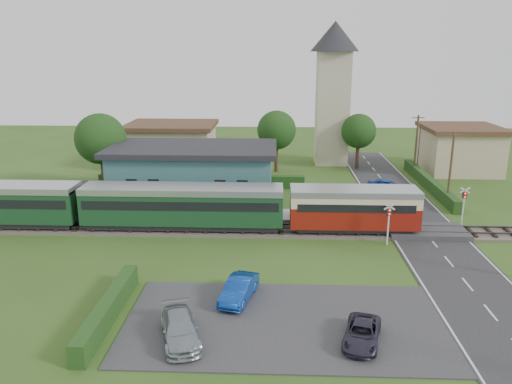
{
  "coord_description": "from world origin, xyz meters",
  "views": [
    {
      "loc": [
        -2.01,
        -35.83,
        14.04
      ],
      "look_at": [
        -3.65,
        4.0,
        2.76
      ],
      "focal_mm": 35.0,
      "sensor_mm": 36.0,
      "label": 1
    }
  ],
  "objects_px": {
    "house_west": "(172,145)",
    "car_park_blue": "(239,289)",
    "train": "(143,204)",
    "car_park_dark": "(362,333)",
    "house_east": "(460,149)",
    "car_on_road": "(386,185)",
    "pedestrian_far": "(131,203)",
    "crossing_signal_near": "(389,218)",
    "station_building": "(194,172)",
    "church_tower": "(333,83)",
    "equipment_hut": "(92,198)",
    "pedestrian_near": "(255,202)",
    "car_park_silver": "(180,329)",
    "crossing_signal_far": "(464,200)"
  },
  "relations": [
    {
      "from": "house_west",
      "to": "car_park_blue",
      "type": "relative_size",
      "value": 2.77
    },
    {
      "from": "train",
      "to": "car_park_dark",
      "type": "distance_m",
      "value": 21.82
    },
    {
      "from": "house_east",
      "to": "car_on_road",
      "type": "height_order",
      "value": "house_east"
    },
    {
      "from": "train",
      "to": "house_west",
      "type": "relative_size",
      "value": 4.0
    },
    {
      "from": "house_west",
      "to": "pedestrian_far",
      "type": "height_order",
      "value": "house_west"
    },
    {
      "from": "house_east",
      "to": "crossing_signal_near",
      "type": "bearing_deg",
      "value": -119.13
    },
    {
      "from": "station_building",
      "to": "church_tower",
      "type": "bearing_deg",
      "value": 48.59
    },
    {
      "from": "equipment_hut",
      "to": "house_west",
      "type": "relative_size",
      "value": 0.24
    },
    {
      "from": "train",
      "to": "church_tower",
      "type": "bearing_deg",
      "value": 55.87
    },
    {
      "from": "car_park_blue",
      "to": "car_park_dark",
      "type": "xyz_separation_m",
      "value": [
        6.42,
        -4.24,
        -0.14
      ]
    },
    {
      "from": "church_tower",
      "to": "pedestrian_far",
      "type": "distance_m",
      "value": 31.49
    },
    {
      "from": "pedestrian_near",
      "to": "station_building",
      "type": "bearing_deg",
      "value": -26.72
    },
    {
      "from": "house_west",
      "to": "house_east",
      "type": "height_order",
      "value": "same"
    },
    {
      "from": "car_park_blue",
      "to": "car_park_silver",
      "type": "relative_size",
      "value": 0.91
    },
    {
      "from": "station_building",
      "to": "crossing_signal_far",
      "type": "bearing_deg",
      "value": -15.63
    },
    {
      "from": "equipment_hut",
      "to": "crossing_signal_near",
      "type": "relative_size",
      "value": 0.78
    },
    {
      "from": "station_building",
      "to": "train",
      "type": "relative_size",
      "value": 0.37
    },
    {
      "from": "equipment_hut",
      "to": "car_park_blue",
      "type": "distance_m",
      "value": 20.31
    },
    {
      "from": "church_tower",
      "to": "house_east",
      "type": "xyz_separation_m",
      "value": [
        15.0,
        -4.0,
        -7.43
      ]
    },
    {
      "from": "car_on_road",
      "to": "car_park_dark",
      "type": "relative_size",
      "value": 1.12
    },
    {
      "from": "car_park_silver",
      "to": "pedestrian_near",
      "type": "distance_m",
      "value": 19.67
    },
    {
      "from": "crossing_signal_far",
      "to": "car_park_silver",
      "type": "relative_size",
      "value": 0.77
    },
    {
      "from": "crossing_signal_near",
      "to": "car_park_blue",
      "type": "bearing_deg",
      "value": -138.87
    },
    {
      "from": "car_park_dark",
      "to": "pedestrian_near",
      "type": "xyz_separation_m",
      "value": [
        -6.17,
        19.27,
        0.84
      ]
    },
    {
      "from": "crossing_signal_far",
      "to": "church_tower",
      "type": "bearing_deg",
      "value": 110.02
    },
    {
      "from": "train",
      "to": "pedestrian_near",
      "type": "xyz_separation_m",
      "value": [
        8.79,
        3.47,
        -0.75
      ]
    },
    {
      "from": "station_building",
      "to": "house_east",
      "type": "height_order",
      "value": "house_east"
    },
    {
      "from": "station_building",
      "to": "crossing_signal_near",
      "type": "distance_m",
      "value": 19.98
    },
    {
      "from": "car_on_road",
      "to": "pedestrian_near",
      "type": "xyz_separation_m",
      "value": [
        -13.2,
        -8.7,
        0.69
      ]
    },
    {
      "from": "house_west",
      "to": "crossing_signal_near",
      "type": "bearing_deg",
      "value": -49.89
    },
    {
      "from": "equipment_hut",
      "to": "car_park_silver",
      "type": "height_order",
      "value": "equipment_hut"
    },
    {
      "from": "house_east",
      "to": "car_park_silver",
      "type": "height_order",
      "value": "house_east"
    },
    {
      "from": "train",
      "to": "car_park_dark",
      "type": "bearing_deg",
      "value": -46.57
    },
    {
      "from": "equipment_hut",
      "to": "crossing_signal_near",
      "type": "height_order",
      "value": "crossing_signal_near"
    },
    {
      "from": "station_building",
      "to": "crossing_signal_far",
      "type": "height_order",
      "value": "station_building"
    },
    {
      "from": "equipment_hut",
      "to": "car_park_silver",
      "type": "distance_m",
      "value": 22.27
    },
    {
      "from": "house_east",
      "to": "car_park_silver",
      "type": "relative_size",
      "value": 2.06
    },
    {
      "from": "crossing_signal_near",
      "to": "pedestrian_near",
      "type": "relative_size",
      "value": 1.68
    },
    {
      "from": "church_tower",
      "to": "house_west",
      "type": "bearing_deg",
      "value": -171.47
    },
    {
      "from": "equipment_hut",
      "to": "pedestrian_near",
      "type": "xyz_separation_m",
      "value": [
        14.16,
        0.27,
        -0.32
      ]
    },
    {
      "from": "church_tower",
      "to": "car_park_dark",
      "type": "height_order",
      "value": "church_tower"
    },
    {
      "from": "train",
      "to": "car_park_blue",
      "type": "xyz_separation_m",
      "value": [
        8.54,
        -11.56,
        -1.46
      ]
    },
    {
      "from": "car_park_dark",
      "to": "train",
      "type": "bearing_deg",
      "value": 148.73
    },
    {
      "from": "church_tower",
      "to": "car_park_blue",
      "type": "height_order",
      "value": "church_tower"
    },
    {
      "from": "house_east",
      "to": "crossing_signal_far",
      "type": "relative_size",
      "value": 2.69
    },
    {
      "from": "car_on_road",
      "to": "pedestrian_far",
      "type": "bearing_deg",
      "value": 129.15
    },
    {
      "from": "car_park_blue",
      "to": "pedestrian_far",
      "type": "relative_size",
      "value": 2.08
    },
    {
      "from": "equipment_hut",
      "to": "car_park_blue",
      "type": "bearing_deg",
      "value": -46.69
    },
    {
      "from": "crossing_signal_near",
      "to": "pedestrian_near",
      "type": "xyz_separation_m",
      "value": [
        -10.24,
        5.88,
        -0.72
      ]
    },
    {
      "from": "station_building",
      "to": "train",
      "type": "distance_m",
      "value": 9.38
    }
  ]
}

